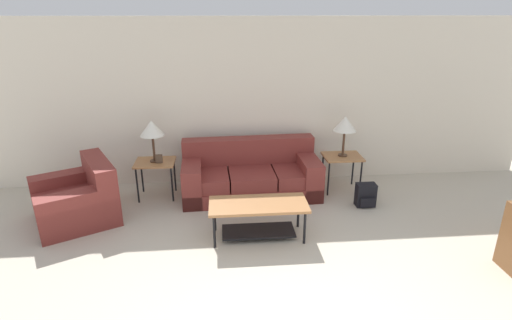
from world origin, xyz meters
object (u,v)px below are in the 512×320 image
at_px(coffee_table, 258,212).
at_px(table_lamp_left, 152,129).
at_px(backpack, 366,195).
at_px(side_table_right, 342,159).
at_px(table_lamp_right, 345,124).
at_px(couch, 251,176).
at_px(side_table_left, 155,165).
at_px(armchair, 78,200).

distance_m(coffee_table, table_lamp_left, 2.06).
bearing_deg(backpack, coffee_table, -156.33).
height_order(side_table_right, table_lamp_right, table_lamp_right).
distance_m(couch, coffee_table, 1.28).
relative_size(couch, table_lamp_left, 3.35).
xyz_separation_m(side_table_right, backpack, (0.20, -0.58, -0.35)).
height_order(coffee_table, table_lamp_left, table_lamp_left).
distance_m(coffee_table, side_table_left, 1.93).
xyz_separation_m(armchair, coffee_table, (2.37, -0.68, 0.06)).
bearing_deg(table_lamp_right, couch, -179.26).
relative_size(table_lamp_right, backpack, 1.82).
xyz_separation_m(coffee_table, backpack, (1.62, 0.71, -0.18)).
height_order(side_table_right, backpack, side_table_right).
bearing_deg(side_table_left, backpack, -10.86).
bearing_deg(table_lamp_left, coffee_table, -42.34).
bearing_deg(backpack, couch, 160.79).
xyz_separation_m(armchair, table_lamp_left, (0.95, 0.62, 0.79)).
xyz_separation_m(couch, coffee_table, (0.00, -1.28, 0.05)).
relative_size(couch, side_table_right, 3.59).
distance_m(side_table_right, table_lamp_right, 0.56).
bearing_deg(armchair, table_lamp_left, 33.18).
xyz_separation_m(couch, side_table_left, (-1.42, 0.02, 0.22)).
distance_m(couch, side_table_left, 1.44).
distance_m(side_table_left, backpack, 3.12).
bearing_deg(side_table_right, coffee_table, -137.69).
bearing_deg(armchair, couch, 14.24).
distance_m(armchair, side_table_left, 1.16).
distance_m(armchair, coffee_table, 2.47).
bearing_deg(table_lamp_right, coffee_table, -137.69).
height_order(couch, coffee_table, couch).
relative_size(coffee_table, side_table_left, 2.07).
distance_m(side_table_left, side_table_right, 2.85).
bearing_deg(coffee_table, side_table_left, 137.66).
xyz_separation_m(table_lamp_right, backpack, (0.20, -0.58, -0.91)).
distance_m(armchair, table_lamp_left, 1.38).
distance_m(coffee_table, side_table_right, 1.93).
xyz_separation_m(armchair, side_table_left, (0.95, 0.62, 0.23)).
bearing_deg(couch, armchair, -165.76).
height_order(armchair, table_lamp_left, table_lamp_left).
height_order(coffee_table, table_lamp_right, table_lamp_right).
bearing_deg(backpack, side_table_left, 169.14).
bearing_deg(table_lamp_right, side_table_left, 180.00).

